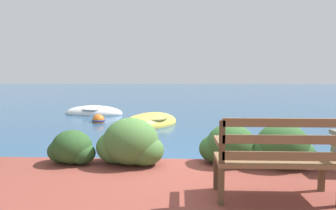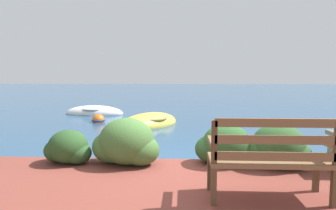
# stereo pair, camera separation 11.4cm
# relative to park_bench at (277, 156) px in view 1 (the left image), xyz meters

# --- Properties ---
(ground_plane) EXTENTS (80.00, 80.00, 0.00)m
(ground_plane) POSITION_rel_park_bench_xyz_m (-1.12, 1.52, -0.70)
(ground_plane) COLOR navy
(park_bench) EXTENTS (1.31, 0.48, 0.93)m
(park_bench) POSITION_rel_park_bench_xyz_m (0.00, 0.00, 0.00)
(park_bench) COLOR brown
(park_bench) RESTS_ON patio_terrace
(hedge_clump_left) EXTENTS (0.76, 0.55, 0.52)m
(hedge_clump_left) POSITION_rel_park_bench_xyz_m (-2.71, 1.22, -0.26)
(hedge_clump_left) COLOR #284C23
(hedge_clump_left) RESTS_ON patio_terrace
(hedge_clump_centre) EXTENTS (1.05, 0.76, 0.71)m
(hedge_clump_centre) POSITION_rel_park_bench_xyz_m (-1.80, 1.21, -0.17)
(hedge_clump_centre) COLOR #426B33
(hedge_clump_centre) RESTS_ON patio_terrace
(hedge_clump_right) EXTENTS (0.91, 0.66, 0.62)m
(hedge_clump_right) POSITION_rel_park_bench_xyz_m (-0.29, 1.29, -0.21)
(hedge_clump_right) COLOR #2D5628
(hedge_clump_right) RESTS_ON patio_terrace
(hedge_clump_far_right) EXTENTS (0.96, 0.69, 0.65)m
(hedge_clump_far_right) POSITION_rel_park_bench_xyz_m (0.45, 1.17, -0.20)
(hedge_clump_far_right) COLOR #2D5628
(hedge_clump_far_right) RESTS_ON patio_terrace
(rowboat_nearest) EXTENTS (2.25, 2.45, 0.69)m
(rowboat_nearest) POSITION_rel_park_bench_xyz_m (-1.97, 5.83, -0.64)
(rowboat_nearest) COLOR #DBC64C
(rowboat_nearest) RESTS_ON ground_plane
(rowboat_mid) EXTENTS (2.34, 1.16, 0.61)m
(rowboat_mid) POSITION_rel_park_bench_xyz_m (-4.39, 8.25, -0.65)
(rowboat_mid) COLOR silver
(rowboat_mid) RESTS_ON ground_plane
(mooring_buoy) EXTENTS (0.44, 0.44, 0.40)m
(mooring_buoy) POSITION_rel_park_bench_xyz_m (-3.69, 6.37, -0.63)
(mooring_buoy) COLOR orange
(mooring_buoy) RESTS_ON ground_plane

